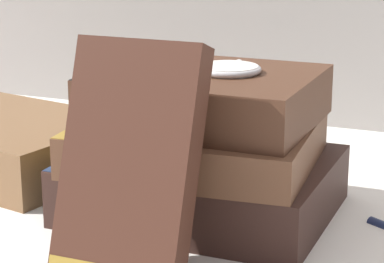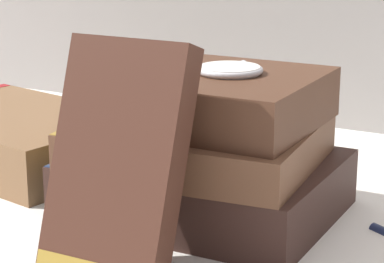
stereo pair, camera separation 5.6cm
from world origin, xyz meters
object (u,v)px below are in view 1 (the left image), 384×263
object	(u,v)px
book_flat_middle	(192,142)
book_flat_top	(201,96)
book_flat_bottom	(198,184)
book_leaning_front	(129,169)
reading_glasses	(198,146)
pocket_watch	(228,69)

from	to	relation	value
book_flat_middle	book_flat_top	xyz separation A→B (m)	(0.00, 0.01, 0.04)
book_flat_bottom	book_leaning_front	distance (m)	0.14
book_leaning_front	book_flat_middle	bearing A→B (deg)	91.08
reading_glasses	book_flat_middle	bearing A→B (deg)	-75.99
book_leaning_front	pocket_watch	bearing A→B (deg)	79.53
book_flat_bottom	reading_glasses	bearing A→B (deg)	112.07
book_flat_top	book_flat_middle	bearing A→B (deg)	-120.40
book_flat_middle	book_flat_top	world-z (taller)	book_flat_top
pocket_watch	book_flat_middle	bearing A→B (deg)	-156.19
book_flat_middle	pocket_watch	distance (m)	0.07
book_flat_middle	pocket_watch	world-z (taller)	pocket_watch
book_leaning_front	reading_glasses	bearing A→B (deg)	103.39
book_flat_middle	pocket_watch	xyz separation A→B (m)	(0.03, 0.01, 0.06)
book_flat_middle	book_flat_top	bearing A→B (deg)	54.81
book_leaning_front	reading_glasses	distance (m)	0.32
book_flat_top	book_leaning_front	xyz separation A→B (m)	(-0.00, -0.13, -0.02)
pocket_watch	book_flat_top	bearing A→B (deg)	-170.02
pocket_watch	book_leaning_front	bearing A→B (deg)	-100.47
book_flat_bottom	book_flat_top	bearing A→B (deg)	-39.26
book_leaning_front	reading_glasses	size ratio (longest dim) A/B	1.52
book_flat_top	pocket_watch	world-z (taller)	pocket_watch
book_flat_bottom	book_flat_top	world-z (taller)	book_flat_top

